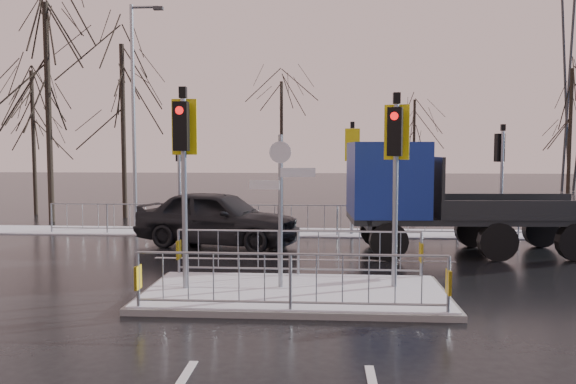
# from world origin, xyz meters

# --- Properties ---
(ground) EXTENTS (120.00, 120.00, 0.00)m
(ground) POSITION_xyz_m (0.00, 0.00, 0.00)
(ground) COLOR black
(ground) RESTS_ON ground
(snow_verge) EXTENTS (30.00, 2.00, 0.04)m
(snow_verge) POSITION_xyz_m (0.00, 8.60, 0.02)
(snow_verge) COLOR silver
(snow_verge) RESTS_ON ground
(lane_markings) EXTENTS (8.00, 11.38, 0.01)m
(lane_markings) POSITION_xyz_m (0.00, -0.33, 0.00)
(lane_markings) COLOR silver
(lane_markings) RESTS_ON ground
(traffic_island) EXTENTS (6.00, 3.04, 4.15)m
(traffic_island) POSITION_xyz_m (-0.01, 0.01, 0.39)
(traffic_island) COLOR #63635E
(traffic_island) RESTS_ON ground
(far_kerb_fixtures) EXTENTS (18.00, 0.65, 3.83)m
(far_kerb_fixtures) POSITION_xyz_m (0.29, 8.09, 1.02)
(far_kerb_fixtures) COLOR gray
(far_kerb_fixtures) RESTS_ON ground
(car_far_lane) EXTENTS (5.36, 3.25, 1.71)m
(car_far_lane) POSITION_xyz_m (-2.68, 5.85, 0.85)
(car_far_lane) COLOR black
(car_far_lane) RESTS_ON ground
(flatbed_truck) EXTENTS (6.86, 2.79, 3.13)m
(flatbed_truck) POSITION_xyz_m (3.27, 4.96, 1.66)
(flatbed_truck) COLOR black
(flatbed_truck) RESTS_ON ground
(tree_near_a) EXTENTS (4.75, 4.75, 8.97)m
(tree_near_a) POSITION_xyz_m (-10.50, 11.00, 6.11)
(tree_near_a) COLOR black
(tree_near_a) RESTS_ON ground
(tree_near_b) EXTENTS (4.00, 4.00, 7.55)m
(tree_near_b) POSITION_xyz_m (-8.00, 12.50, 5.15)
(tree_near_b) COLOR black
(tree_near_b) RESTS_ON ground
(tree_near_c) EXTENTS (3.50, 3.50, 6.61)m
(tree_near_c) POSITION_xyz_m (-12.50, 13.50, 4.50)
(tree_near_c) COLOR black
(tree_near_c) RESTS_ON ground
(tree_far_a) EXTENTS (3.75, 3.75, 7.08)m
(tree_far_a) POSITION_xyz_m (-2.00, 22.00, 4.82)
(tree_far_a) COLOR black
(tree_far_a) RESTS_ON ground
(tree_far_b) EXTENTS (3.25, 3.25, 6.14)m
(tree_far_b) POSITION_xyz_m (6.00, 24.00, 4.18)
(tree_far_b) COLOR black
(tree_far_b) RESTS_ON ground
(tree_far_c) EXTENTS (4.00, 4.00, 7.55)m
(tree_far_c) POSITION_xyz_m (14.00, 21.00, 5.15)
(tree_far_c) COLOR black
(tree_far_c) RESTS_ON ground
(street_lamp_left) EXTENTS (1.25, 0.18, 8.20)m
(street_lamp_left) POSITION_xyz_m (-6.43, 9.50, 4.49)
(street_lamp_left) COLOR gray
(street_lamp_left) RESTS_ON ground
(pylon_wires) EXTENTS (70.00, 2.38, 19.97)m
(pylon_wires) POSITION_xyz_m (16.88, 30.00, 11.03)
(pylon_wires) COLOR #2D3033
(pylon_wires) RESTS_ON ground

